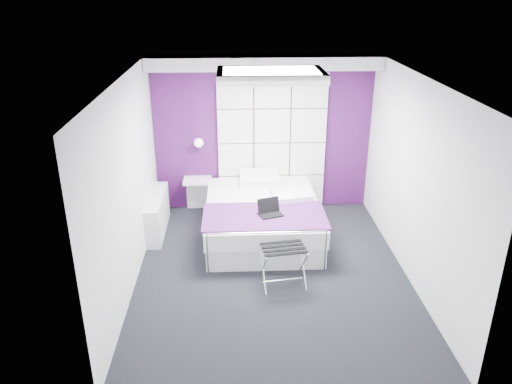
% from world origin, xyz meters
% --- Properties ---
extents(floor, '(4.40, 4.40, 0.00)m').
position_xyz_m(floor, '(0.00, 0.00, 0.00)').
color(floor, black).
rests_on(floor, ground).
extents(ceiling, '(4.40, 4.40, 0.00)m').
position_xyz_m(ceiling, '(0.00, 0.00, 2.60)').
color(ceiling, white).
rests_on(ceiling, wall_back).
extents(wall_back, '(3.60, 0.00, 3.60)m').
position_xyz_m(wall_back, '(0.00, 2.20, 1.30)').
color(wall_back, silver).
rests_on(wall_back, floor).
extents(wall_left, '(0.00, 4.40, 4.40)m').
position_xyz_m(wall_left, '(-1.80, 0.00, 1.30)').
color(wall_left, silver).
rests_on(wall_left, floor).
extents(wall_right, '(0.00, 4.40, 4.40)m').
position_xyz_m(wall_right, '(1.80, 0.00, 1.30)').
color(wall_right, silver).
rests_on(wall_right, floor).
extents(accent_wall, '(3.58, 0.02, 2.58)m').
position_xyz_m(accent_wall, '(0.00, 2.19, 1.30)').
color(accent_wall, '#43114B').
rests_on(accent_wall, wall_back).
extents(soffit, '(3.58, 0.50, 0.20)m').
position_xyz_m(soffit, '(0.00, 1.95, 2.50)').
color(soffit, silver).
rests_on(soffit, wall_back).
extents(headboard, '(1.80, 0.08, 2.30)m').
position_xyz_m(headboard, '(0.15, 2.14, 1.17)').
color(headboard, silver).
rests_on(headboard, wall_back).
extents(skylight, '(1.36, 0.86, 0.12)m').
position_xyz_m(skylight, '(0.00, 0.60, 2.55)').
color(skylight, white).
rests_on(skylight, ceiling).
extents(wall_lamp, '(0.15, 0.15, 0.15)m').
position_xyz_m(wall_lamp, '(-1.05, 2.06, 1.22)').
color(wall_lamp, white).
rests_on(wall_lamp, wall_back).
extents(radiator, '(0.22, 1.20, 0.60)m').
position_xyz_m(radiator, '(-1.69, 1.30, 0.30)').
color(radiator, silver).
rests_on(radiator, floor).
extents(bed, '(1.74, 2.10, 0.74)m').
position_xyz_m(bed, '(-0.07, 1.09, 0.31)').
color(bed, silver).
rests_on(bed, floor).
extents(nightstand, '(0.46, 0.36, 0.05)m').
position_xyz_m(nightstand, '(-1.10, 2.02, 0.57)').
color(nightstand, silver).
rests_on(nightstand, wall_back).
extents(luggage_rack, '(0.55, 0.40, 0.54)m').
position_xyz_m(luggage_rack, '(0.12, -0.27, 0.27)').
color(luggage_rack, silver).
rests_on(luggage_rack, floor).
extents(laptop, '(0.32, 0.23, 0.23)m').
position_xyz_m(laptop, '(0.02, 0.60, 0.65)').
color(laptop, black).
rests_on(laptop, bed).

